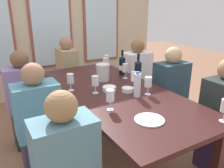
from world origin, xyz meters
TOP-DOWN VIEW (x-y plane):
  - ground_plane at (0.00, 0.00)m, footprint 12.00×12.00m
  - back_wall_with_windows at (0.00, 2.13)m, footprint 4.14×0.10m
  - dining_table at (0.00, 0.00)m, footprint 0.94×2.11m
  - white_plate_0 at (-0.10, -0.67)m, footprint 0.23×0.23m
  - metal_pitcher at (0.05, 0.34)m, footprint 0.16×0.16m
  - wine_bottle_0 at (0.35, 0.42)m, footprint 0.08×0.08m
  - wine_bottle_1 at (0.35, 0.09)m, footprint 0.08×0.08m
  - tasting_bowl_0 at (-0.06, 0.01)m, footprint 0.13×0.13m
  - tasting_bowl_1 at (0.09, -0.09)m, footprint 0.11×0.11m
  - water_bottle at (0.10, -0.24)m, footprint 0.06×0.06m
  - wine_glass_0 at (-0.20, 0.03)m, footprint 0.07×0.07m
  - wine_glass_1 at (0.22, -0.25)m, footprint 0.07×0.07m
  - wine_glass_2 at (0.20, -0.04)m, footprint 0.07×0.07m
  - wine_glass_3 at (0.35, 0.80)m, footprint 0.07×0.07m
  - wine_glass_4 at (0.31, 0.28)m, footprint 0.07×0.07m
  - wine_glass_6 at (-0.38, 0.22)m, footprint 0.07×0.07m
  - wine_glass_7 at (-0.26, -0.37)m, footprint 0.07×0.07m
  - wine_glass_8 at (0.25, 0.66)m, footprint 0.07×0.07m
  - seated_person_0 at (-0.76, 0.03)m, footprint 0.38×0.24m
  - seated_person_1 at (0.76, 0.00)m, footprint 0.38×0.24m
  - seated_person_3 at (0.76, -0.68)m, footprint 0.38×0.24m
  - seated_person_4 at (-0.76, 0.66)m, footprint 0.38×0.24m
  - seated_person_5 at (0.76, 0.68)m, footprint 0.38×0.24m
  - seated_person_6 at (0.00, 1.41)m, footprint 0.24×0.38m

SIDE VIEW (x-z plane):
  - ground_plane at x=0.00m, z-range 0.00..0.00m
  - seated_person_0 at x=-0.76m, z-range -0.03..1.08m
  - seated_person_1 at x=0.76m, z-range -0.03..1.08m
  - seated_person_3 at x=0.76m, z-range -0.03..1.08m
  - seated_person_4 at x=-0.76m, z-range -0.03..1.08m
  - seated_person_5 at x=0.76m, z-range -0.03..1.08m
  - seated_person_6 at x=0.00m, z-range -0.03..1.08m
  - dining_table at x=0.00m, z-range 0.30..1.04m
  - white_plate_0 at x=-0.10m, z-range 0.74..0.75m
  - tasting_bowl_1 at x=0.09m, z-range 0.74..0.78m
  - tasting_bowl_0 at x=-0.06m, z-range 0.74..0.79m
  - metal_pitcher at x=0.05m, z-range 0.74..0.93m
  - water_bottle at x=0.10m, z-range 0.73..0.97m
  - wine_bottle_0 at x=0.35m, z-range 0.70..1.01m
  - wine_glass_7 at x=-0.26m, z-range 0.77..0.94m
  - wine_glass_4 at x=0.31m, z-range 0.77..0.94m
  - wine_glass_1 at x=0.22m, z-range 0.77..0.94m
  - wine_glass_0 at x=-0.20m, z-range 0.77..0.95m
  - wine_glass_2 at x=0.20m, z-range 0.77..0.95m
  - wine_glass_3 at x=0.35m, z-range 0.77..0.95m
  - wine_glass_6 at x=-0.38m, z-range 0.77..0.95m
  - wine_glass_8 at x=0.25m, z-range 0.77..0.95m
  - wine_bottle_1 at x=0.35m, z-range 0.70..1.03m
  - back_wall_with_windows at x=0.00m, z-range 0.00..2.90m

